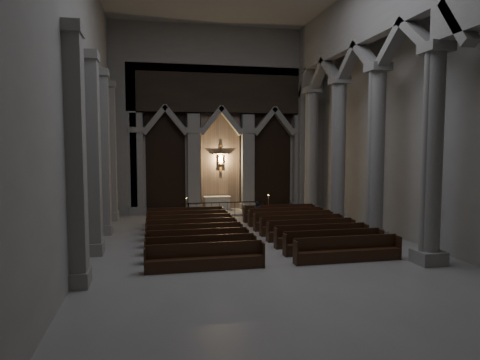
{
  "coord_description": "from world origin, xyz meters",
  "views": [
    {
      "loc": [
        -4.51,
        -16.29,
        4.38
      ],
      "look_at": [
        -0.5,
        3.0,
        2.78
      ],
      "focal_mm": 32.0,
      "sensor_mm": 36.0,
      "label": 1
    }
  ],
  "objects_px": {
    "altar": "(217,203)",
    "candle_stand_left": "(187,213)",
    "candle_stand_right": "(268,209)",
    "worshipper": "(257,213)",
    "pews": "(251,233)",
    "altar_rail": "(227,207)"
  },
  "relations": [
    {
      "from": "altar",
      "to": "pews",
      "type": "bearing_deg",
      "value": -87.84
    },
    {
      "from": "altar_rail",
      "to": "candle_stand_left",
      "type": "relative_size",
      "value": 3.83
    },
    {
      "from": "altar",
      "to": "altar_rail",
      "type": "distance_m",
      "value": 2.04
    },
    {
      "from": "candle_stand_right",
      "to": "candle_stand_left",
      "type": "bearing_deg",
      "value": -172.51
    },
    {
      "from": "candle_stand_left",
      "to": "candle_stand_right",
      "type": "bearing_deg",
      "value": 7.49
    },
    {
      "from": "altar",
      "to": "candle_stand_left",
      "type": "xyz_separation_m",
      "value": [
        -2.18,
        -2.2,
        -0.26
      ]
    },
    {
      "from": "altar",
      "to": "candle_stand_left",
      "type": "distance_m",
      "value": 3.11
    },
    {
      "from": "pews",
      "to": "worshipper",
      "type": "bearing_deg",
      "value": 71.5
    },
    {
      "from": "pews",
      "to": "worshipper",
      "type": "xyz_separation_m",
      "value": [
        1.19,
        3.55,
        0.34
      ]
    },
    {
      "from": "pews",
      "to": "worshipper",
      "type": "relative_size",
      "value": 7.47
    },
    {
      "from": "candle_stand_left",
      "to": "worshipper",
      "type": "height_order",
      "value": "worshipper"
    },
    {
      "from": "altar_rail",
      "to": "pews",
      "type": "height_order",
      "value": "altar_rail"
    },
    {
      "from": "candle_stand_right",
      "to": "worshipper",
      "type": "relative_size",
      "value": 0.97
    },
    {
      "from": "candle_stand_left",
      "to": "candle_stand_right",
      "type": "relative_size",
      "value": 1.01
    },
    {
      "from": "altar",
      "to": "worshipper",
      "type": "xyz_separation_m",
      "value": [
        1.5,
        -4.86,
        0.04
      ]
    },
    {
      "from": "pews",
      "to": "altar",
      "type": "bearing_deg",
      "value": 92.16
    },
    {
      "from": "altar_rail",
      "to": "worshipper",
      "type": "xyz_separation_m",
      "value": [
        1.19,
        -2.85,
        0.01
      ]
    },
    {
      "from": "altar_rail",
      "to": "candle_stand_right",
      "type": "bearing_deg",
      "value": 10.32
    },
    {
      "from": "candle_stand_left",
      "to": "worshipper",
      "type": "bearing_deg",
      "value": -35.82
    },
    {
      "from": "pews",
      "to": "candle_stand_right",
      "type": "bearing_deg",
      "value": 68.31
    },
    {
      "from": "altar",
      "to": "altar_rail",
      "type": "height_order",
      "value": "altar"
    },
    {
      "from": "candle_stand_left",
      "to": "candle_stand_right",
      "type": "distance_m",
      "value": 5.29
    }
  ]
}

